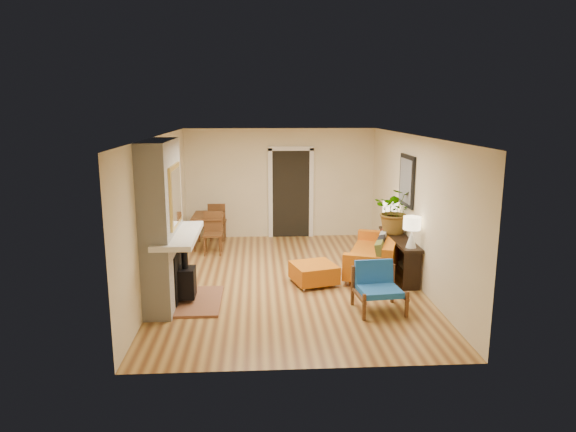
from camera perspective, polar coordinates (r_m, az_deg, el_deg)
The scene contains 10 objects.
room_shell at distance 11.71m, azimuth 2.24°, elevation 2.95°, with size 6.50×6.50×6.50m.
fireplace at distance 8.21m, azimuth -13.56°, elevation -1.30°, with size 1.09×1.68×2.60m.
sofa at distance 9.91m, azimuth 9.95°, elevation -4.19°, with size 1.48×2.18×0.79m.
ottoman at distance 9.16m, azimuth 2.89°, elevation -6.28°, with size 0.88×0.88×0.36m.
blue_chair at distance 8.12m, azimuth 9.88°, elevation -7.46°, with size 0.77×0.76×0.74m.
dining_table at distance 11.60m, azimuth -8.47°, elevation -0.55°, with size 0.70×1.66×0.90m.
console_table at distance 9.75m, azimuth 12.25°, elevation -3.16°, with size 0.34×1.85×0.72m.
lamp_near at distance 8.98m, azimuth 13.60°, elevation -1.34°, with size 0.30×0.30×0.54m.
lamp_far at distance 10.34m, azimuth 11.29°, elevation 0.50°, with size 0.30×0.30×0.54m.
houseplant at distance 9.89m, azimuth 11.90°, elevation 0.59°, with size 0.80×0.69×0.89m, color #1E5919.
Camera 1 is at (-0.55, -8.87, 3.08)m, focal length 32.00 mm.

